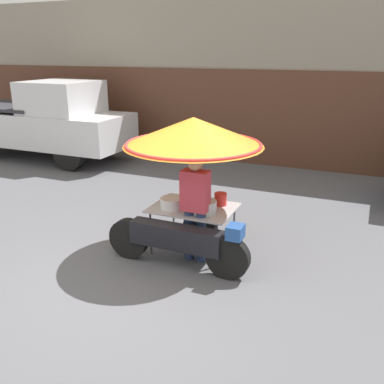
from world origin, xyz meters
TOP-DOWN VIEW (x-y plane):
  - ground_plane at (0.00, 0.00)m, footprint 36.00×36.00m
  - shopfront_building at (0.00, 7.50)m, footprint 28.00×2.06m
  - vendor_motorcycle_cart at (0.42, 1.10)m, footprint 2.09×1.97m
  - vendor_person at (0.57, 0.86)m, footprint 0.38×0.22m
  - pickup_truck at (-5.55, 4.79)m, footprint 5.09×1.81m

SIDE VIEW (x-z plane):
  - ground_plane at x=0.00m, z-range 0.00..0.00m
  - vendor_person at x=0.57m, z-range 0.09..1.62m
  - pickup_truck at x=-5.55m, z-range -0.04..2.07m
  - vendor_motorcycle_cart at x=0.42m, z-range 0.57..2.57m
  - shopfront_building at x=0.00m, z-range -0.01..4.19m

